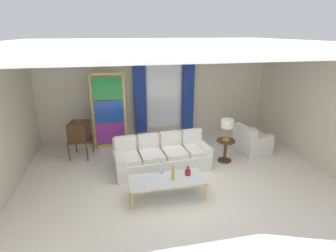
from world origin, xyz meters
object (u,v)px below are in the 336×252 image
Objects in this scene: bottle_amber_squat at (161,168)px; peacock_figurine at (126,146)px; vintage_tv at (79,132)px; table_lamp_brass at (227,124)px; bottle_blue_decanter at (188,172)px; coffee_table at (167,180)px; stained_glass_divider at (109,113)px; couch_white_long at (161,156)px; round_side_table at (225,149)px; bottle_crystal_tall at (173,174)px; armchair_white at (251,143)px.

peacock_figurine is (-0.63, 2.10, -0.33)m from bottle_amber_squat.
vintage_tv is 3.90m from table_lamp_brass.
vintage_tv is at bearing 136.22° from bottle_blue_decanter.
stained_glass_divider is (-1.10, 2.84, 0.68)m from coffee_table.
stained_glass_divider is at bearing 128.80° from couch_white_long.
round_side_table is at bearing 34.93° from coffee_table.
stained_glass_divider is (-1.02, 2.60, 0.51)m from bottle_amber_squat.
coffee_table is at bearing 152.81° from bottle_crystal_tall.
peacock_figurine is at bearing 108.82° from bottle_crystal_tall.
couch_white_long is at bearing -172.54° from armchair_white.
table_lamp_brass is at bearing -158.31° from armchair_white.
coffee_table is (-0.13, -1.31, 0.07)m from couch_white_long.
stained_glass_divider is at bearing 119.50° from bottle_blue_decanter.
bottle_crystal_tall is 3.14m from vintage_tv.
stained_glass_divider is 3.70× the size of round_side_table.
couch_white_long is 1.39m from bottle_crystal_tall.
bottle_blue_decanter is 1.91m from table_lamp_brass.
couch_white_long is 2.10m from stained_glass_divider.
bottle_blue_decanter reaches higher than coffee_table.
bottle_blue_decanter is (0.33, -1.23, 0.17)m from couch_white_long.
stained_glass_divider reaches higher than bottle_amber_squat.
stained_glass_divider is (-1.22, 2.90, 0.51)m from bottle_crystal_tall.
couch_white_long is at bearing 79.04° from bottle_amber_squat.
stained_glass_divider is (-1.56, 2.76, 0.58)m from bottle_blue_decanter.
armchair_white is (2.31, 1.58, -0.19)m from bottle_blue_decanter.
peacock_figurine is at bearing 128.76° from couch_white_long.
coffee_table is 4.58× the size of bottle_amber_squat.
bottle_blue_decanter is 2.80m from armchair_white.
bottle_crystal_tall is at bearing -49.94° from vintage_tv.
stained_glass_divider is at bearing 112.76° from bottle_crystal_tall.
bottle_amber_squat is 2.22m from peacock_figurine.
bottle_crystal_tall reaches higher than round_side_table.
table_lamp_brass reaches higher than bottle_blue_decanter.
table_lamp_brass is (1.91, 1.04, 0.48)m from bottle_amber_squat.
bottle_crystal_tall is at bearing -142.07° from round_side_table.
bottle_amber_squat is at bearing -151.48° from table_lamp_brass.
vintage_tv is 2.36× the size of table_lamp_brass.
stained_glass_divider is at bearing 111.52° from bottle_amber_squat.
coffee_table is at bearing -68.80° from stained_glass_divider.
peacock_figurine is at bearing -51.13° from stained_glass_divider.
stained_glass_divider is (0.81, 0.49, 0.33)m from vintage_tv.
bottle_amber_squat is at bearing -100.96° from couch_white_long.
bottle_amber_squat is (-0.21, -1.07, 0.24)m from couch_white_long.
bottle_amber_squat is 0.35× the size of armchair_white.
armchair_white is 4.12m from stained_glass_divider.
coffee_table is 2.46m from peacock_figurine.
armchair_white is (2.85, 1.41, -0.26)m from bottle_amber_squat.
round_side_table reaches higher than coffee_table.
bottle_crystal_tall is at bearing -158.91° from bottle_blue_decanter.
vintage_tv is (-2.37, 2.27, 0.25)m from bottle_blue_decanter.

